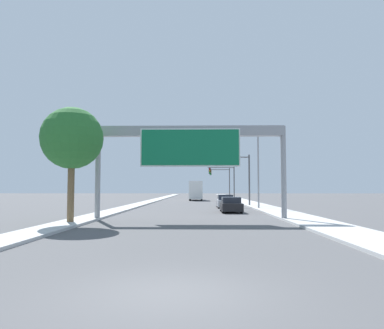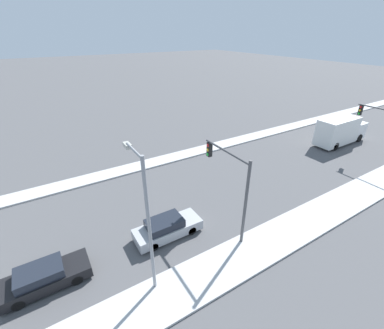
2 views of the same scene
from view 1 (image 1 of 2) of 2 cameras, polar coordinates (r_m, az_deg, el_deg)
ground_plane at (r=8.22m, az=-3.49°, el=-19.10°), size 300.00×300.00×0.00m
sidewalk_right at (r=68.30m, az=7.14°, el=-5.38°), size 3.00×120.00×0.15m
median_strip_left at (r=68.39m, az=-5.52°, el=-5.39°), size 2.00×120.00×0.15m
sign_gantry at (r=25.97m, az=-0.27°, el=3.22°), size 13.27×0.73×6.52m
car_mid_right at (r=42.06m, az=5.06°, el=-5.66°), size 1.77×4.74×1.47m
car_far_center at (r=34.45m, az=5.94°, el=-6.16°), size 1.82×4.63×1.39m
truck_box_primary at (r=67.82m, az=0.59°, el=-4.01°), size 2.37×7.79×3.44m
traffic_light_near_intersection at (r=46.18m, az=6.98°, el=-1.04°), size 4.50×0.32×6.30m
traffic_light_mid_block at (r=66.08m, az=5.11°, el=-1.91°), size 4.75×0.32×6.11m
traffic_light_far_intersection at (r=76.07m, az=4.74°, el=-2.10°), size 4.27×0.32×6.25m
palm_tree_foreground at (r=24.34m, az=-17.83°, el=3.76°), size 3.83×3.83×7.21m
street_lamp_right at (r=40.00m, az=9.67°, el=0.26°), size 2.30×0.28×8.28m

